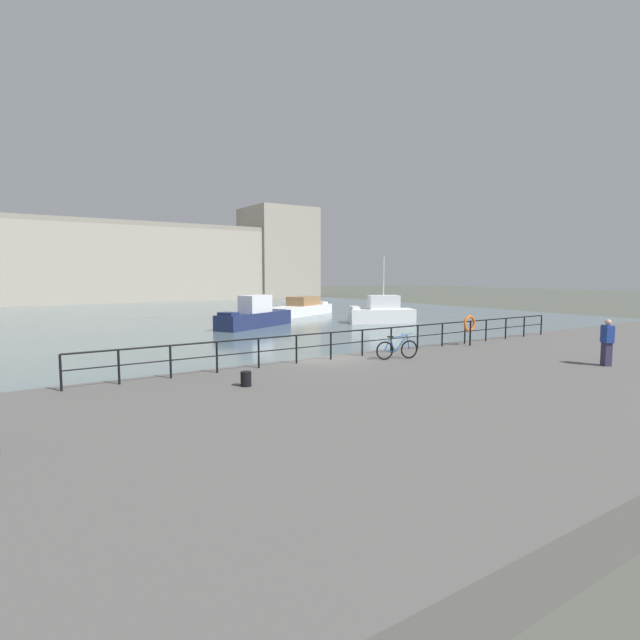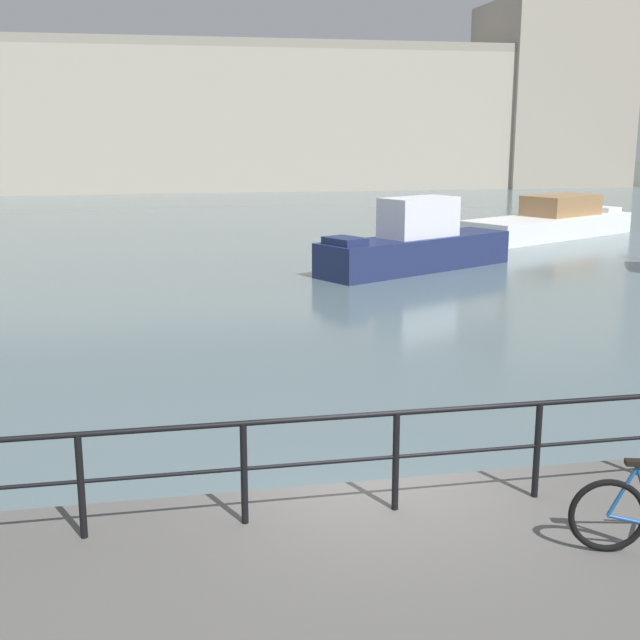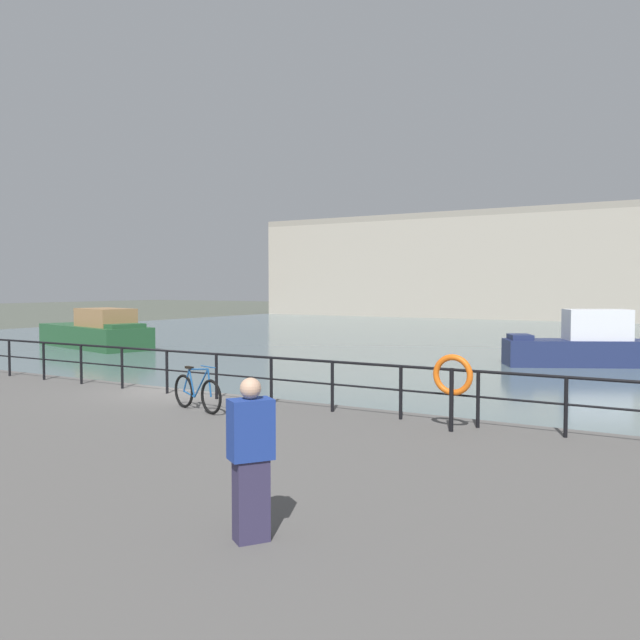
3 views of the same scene
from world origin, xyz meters
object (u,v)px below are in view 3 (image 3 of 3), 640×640
(moored_small_launch, at_px, (97,333))
(parked_bicycle, at_px, (197,392))
(moored_green_narrowboat, at_px, (594,346))
(life_ring_stand, at_px, (453,378))
(standing_person, at_px, (251,458))

(moored_small_launch, xyz_separation_m, parked_bicycle, (22.02, -16.25, 0.48))
(moored_green_narrowboat, relative_size, parked_bicycle, 4.59)
(moored_green_narrowboat, height_order, life_ring_stand, moored_green_narrowboat)
(moored_small_launch, height_order, moored_green_narrowboat, moored_green_narrowboat)
(moored_green_narrowboat, distance_m, life_ring_stand, 20.71)
(parked_bicycle, height_order, life_ring_stand, life_ring_stand)
(moored_small_launch, height_order, life_ring_stand, life_ring_stand)
(life_ring_stand, bearing_deg, moored_green_narrowboat, 92.16)
(moored_small_launch, bearing_deg, standing_person, -23.67)
(moored_green_narrowboat, height_order, parked_bicycle, moored_green_narrowboat)
(moored_green_narrowboat, distance_m, parked_bicycle, 22.01)
(moored_small_launch, distance_m, parked_bicycle, 27.37)
(standing_person, bearing_deg, life_ring_stand, -55.11)
(moored_green_narrowboat, relative_size, standing_person, 4.66)
(moored_small_launch, relative_size, parked_bicycle, 5.39)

